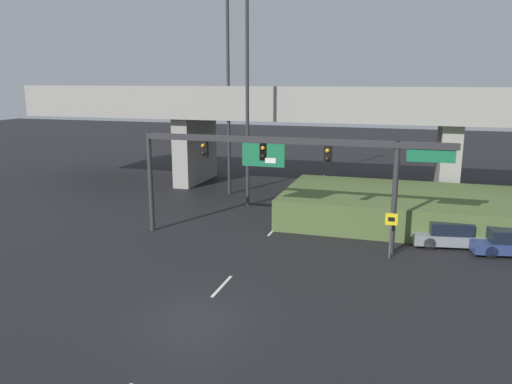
# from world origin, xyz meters

# --- Properties ---
(ground_plane) EXTENTS (160.00, 160.00, 0.00)m
(ground_plane) POSITION_xyz_m (0.00, 0.00, 0.00)
(ground_plane) COLOR black
(lane_markings) EXTENTS (0.14, 37.23, 0.01)m
(lane_markings) POSITION_xyz_m (0.00, 11.75, 0.00)
(lane_markings) COLOR silver
(lane_markings) RESTS_ON ground
(signal_gantry) EXTENTS (16.89, 0.44, 5.84)m
(signal_gantry) POSITION_xyz_m (1.00, 9.60, 4.78)
(signal_gantry) COLOR #2D2D30
(signal_gantry) RESTS_ON ground
(speed_limit_sign) EXTENTS (0.60, 0.11, 2.41)m
(speed_limit_sign) POSITION_xyz_m (6.86, 8.78, 1.57)
(speed_limit_sign) COLOR #4C4C4C
(speed_limit_sign) RESTS_ON ground
(highway_light_pole_near) EXTENTS (0.70, 0.36, 16.65)m
(highway_light_pole_near) POSITION_xyz_m (-3.35, 17.09, 8.71)
(highway_light_pole_near) COLOR #2D2D30
(highway_light_pole_near) RESTS_ON ground
(highway_light_pole_far) EXTENTS (0.70, 0.36, 17.54)m
(highway_light_pole_far) POSITION_xyz_m (-5.85, 20.16, 9.15)
(highway_light_pole_far) COLOR #2D2D30
(highway_light_pole_far) RESTS_ON ground
(overpass_bridge) EXTENTS (48.79, 8.06, 8.36)m
(overpass_bridge) POSITION_xyz_m (-0.00, 23.88, 6.15)
(overpass_bridge) COLOR gray
(overpass_bridge) RESTS_ON ground
(grass_embankment) EXTENTS (14.38, 8.72, 1.88)m
(grass_embankment) POSITION_xyz_m (7.16, 15.83, 0.94)
(grass_embankment) COLOR #4C6033
(grass_embankment) RESTS_ON ground
(parked_sedan_near_right) EXTENTS (4.45, 2.47, 1.39)m
(parked_sedan_near_right) POSITION_xyz_m (9.95, 11.87, 0.64)
(parked_sedan_near_right) COLOR gray
(parked_sedan_near_right) RESTS_ON ground
(parked_sedan_mid_right) EXTENTS (4.59, 2.62, 1.36)m
(parked_sedan_mid_right) POSITION_xyz_m (12.90, 11.38, 0.63)
(parked_sedan_mid_right) COLOR navy
(parked_sedan_mid_right) RESTS_ON ground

